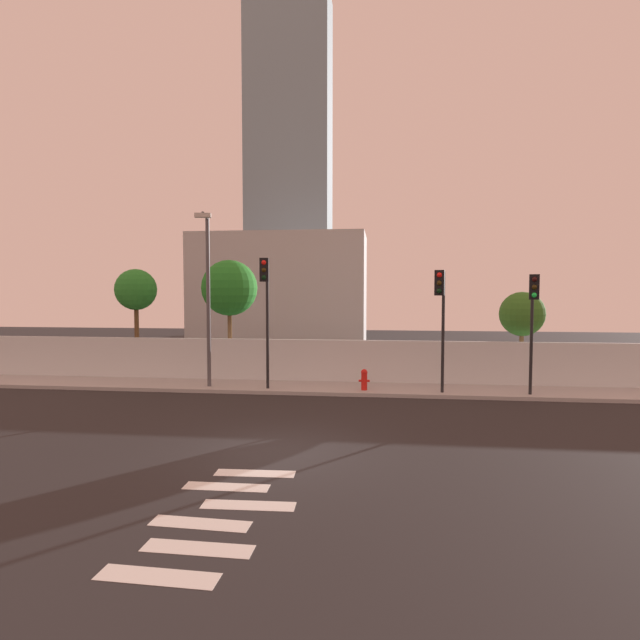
{
  "coord_description": "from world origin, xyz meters",
  "views": [
    {
      "loc": [
        2.57,
        -12.66,
        4.12
      ],
      "look_at": [
        0.29,
        6.5,
        2.99
      ],
      "focal_mm": 29.0,
      "sensor_mm": 36.0,
      "label": 1
    }
  ],
  "objects_px": {
    "traffic_light_right": "(266,296)",
    "roadside_tree_midright": "(522,314)",
    "roadside_tree_leftmost": "(136,291)",
    "roadside_tree_midleft": "(229,288)",
    "traffic_light_left": "(441,305)",
    "fire_hydrant": "(364,379)",
    "traffic_light_center": "(533,308)",
    "street_lamp_curbside": "(208,288)"
  },
  "relations": [
    {
      "from": "roadside_tree_midleft",
      "to": "roadside_tree_midright",
      "type": "height_order",
      "value": "roadside_tree_midleft"
    },
    {
      "from": "traffic_light_center",
      "to": "roadside_tree_midright",
      "type": "distance_m",
      "value": 3.68
    },
    {
      "from": "traffic_light_center",
      "to": "fire_hydrant",
      "type": "xyz_separation_m",
      "value": [
        -6.16,
        0.71,
        -2.86
      ]
    },
    {
      "from": "roadside_tree_leftmost",
      "to": "fire_hydrant",
      "type": "bearing_deg",
      "value": -14.97
    },
    {
      "from": "roadside_tree_leftmost",
      "to": "roadside_tree_midright",
      "type": "relative_size",
      "value": 1.26
    },
    {
      "from": "street_lamp_curbside",
      "to": "roadside_tree_midright",
      "type": "height_order",
      "value": "street_lamp_curbside"
    },
    {
      "from": "fire_hydrant",
      "to": "roadside_tree_leftmost",
      "type": "relative_size",
      "value": 0.16
    },
    {
      "from": "traffic_light_right",
      "to": "roadside_tree_leftmost",
      "type": "height_order",
      "value": "traffic_light_right"
    },
    {
      "from": "traffic_light_center",
      "to": "traffic_light_right",
      "type": "distance_m",
      "value": 9.99
    },
    {
      "from": "roadside_tree_midright",
      "to": "roadside_tree_midleft",
      "type": "bearing_deg",
      "value": 180.0
    },
    {
      "from": "traffic_light_left",
      "to": "roadside_tree_leftmost",
      "type": "xyz_separation_m",
      "value": [
        -13.72,
        3.88,
        0.5
      ]
    },
    {
      "from": "roadside_tree_midleft",
      "to": "roadside_tree_midright",
      "type": "relative_size",
      "value": 1.36
    },
    {
      "from": "traffic_light_left",
      "to": "traffic_light_center",
      "type": "relative_size",
      "value": 1.03
    },
    {
      "from": "street_lamp_curbside",
      "to": "traffic_light_left",
      "type": "bearing_deg",
      "value": -5.14
    },
    {
      "from": "traffic_light_left",
      "to": "roadside_tree_midleft",
      "type": "height_order",
      "value": "roadside_tree_midleft"
    },
    {
      "from": "roadside_tree_leftmost",
      "to": "traffic_light_center",
      "type": "bearing_deg",
      "value": -11.98
    },
    {
      "from": "traffic_light_left",
      "to": "street_lamp_curbside",
      "type": "relative_size",
      "value": 0.68
    },
    {
      "from": "roadside_tree_leftmost",
      "to": "traffic_light_right",
      "type": "bearing_deg",
      "value": -26.36
    },
    {
      "from": "traffic_light_left",
      "to": "roadside_tree_midleft",
      "type": "xyz_separation_m",
      "value": [
        -9.17,
        3.88,
        0.61
      ]
    },
    {
      "from": "roadside_tree_leftmost",
      "to": "roadside_tree_midleft",
      "type": "xyz_separation_m",
      "value": [
        4.55,
        0.0,
        0.11
      ]
    },
    {
      "from": "traffic_light_right",
      "to": "fire_hydrant",
      "type": "height_order",
      "value": "traffic_light_right"
    },
    {
      "from": "fire_hydrant",
      "to": "traffic_light_center",
      "type": "bearing_deg",
      "value": -6.54
    },
    {
      "from": "street_lamp_curbside",
      "to": "fire_hydrant",
      "type": "relative_size",
      "value": 8.28
    },
    {
      "from": "traffic_light_left",
      "to": "traffic_light_right",
      "type": "xyz_separation_m",
      "value": [
        -6.66,
        0.38,
        0.31
      ]
    },
    {
      "from": "roadside_tree_midright",
      "to": "traffic_light_right",
      "type": "bearing_deg",
      "value": -161.66
    },
    {
      "from": "traffic_light_right",
      "to": "roadside_tree_midleft",
      "type": "distance_m",
      "value": 4.31
    },
    {
      "from": "roadside_tree_midleft",
      "to": "roadside_tree_leftmost",
      "type": "bearing_deg",
      "value": 180.0
    },
    {
      "from": "traffic_light_center",
      "to": "street_lamp_curbside",
      "type": "bearing_deg",
      "value": 177.41
    },
    {
      "from": "traffic_light_left",
      "to": "traffic_light_center",
      "type": "xyz_separation_m",
      "value": [
        3.32,
        0.26,
        -0.12
      ]
    },
    {
      "from": "traffic_light_center",
      "to": "roadside_tree_midright",
      "type": "relative_size",
      "value": 1.12
    },
    {
      "from": "fire_hydrant",
      "to": "traffic_light_right",
      "type": "bearing_deg",
      "value": -171.28
    },
    {
      "from": "traffic_light_left",
      "to": "traffic_light_right",
      "type": "distance_m",
      "value": 6.68
    },
    {
      "from": "roadside_tree_leftmost",
      "to": "street_lamp_curbside",
      "type": "bearing_deg",
      "value": -33.79
    },
    {
      "from": "street_lamp_curbside",
      "to": "roadside_tree_leftmost",
      "type": "distance_m",
      "value": 5.49
    },
    {
      "from": "traffic_light_right",
      "to": "fire_hydrant",
      "type": "bearing_deg",
      "value": 8.72
    },
    {
      "from": "traffic_light_right",
      "to": "roadside_tree_midright",
      "type": "height_order",
      "value": "traffic_light_right"
    },
    {
      "from": "street_lamp_curbside",
      "to": "roadside_tree_leftmost",
      "type": "bearing_deg",
      "value": 146.21
    },
    {
      "from": "traffic_light_left",
      "to": "roadside_tree_leftmost",
      "type": "bearing_deg",
      "value": 164.23
    },
    {
      "from": "traffic_light_right",
      "to": "roadside_tree_midleft",
      "type": "height_order",
      "value": "roadside_tree_midleft"
    },
    {
      "from": "roadside_tree_leftmost",
      "to": "roadside_tree_midleft",
      "type": "height_order",
      "value": "roadside_tree_midleft"
    },
    {
      "from": "traffic_light_center",
      "to": "roadside_tree_midleft",
      "type": "distance_m",
      "value": 13.02
    },
    {
      "from": "traffic_light_center",
      "to": "roadside_tree_midright",
      "type": "xyz_separation_m",
      "value": [
        0.57,
        3.62,
        -0.41
      ]
    }
  ]
}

